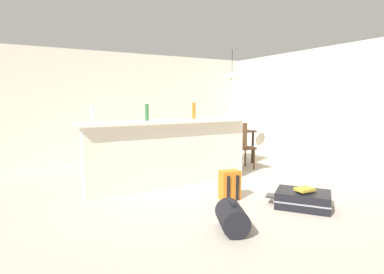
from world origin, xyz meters
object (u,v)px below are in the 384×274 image
at_px(dining_chair_far_side, 215,137).
at_px(backpack_orange, 229,185).
at_px(bottle_amber, 194,111).
at_px(pendant_lamp, 232,75).
at_px(duffel_bag_black, 232,217).
at_px(suitcase_flat_black, 303,199).
at_px(bottle_clear, 93,114).
at_px(bottle_white, 233,111).
at_px(dining_chair_near_partition, 241,143).
at_px(dining_table, 226,134).
at_px(bottle_green, 147,112).
at_px(book_stack, 305,190).

xyz_separation_m(dining_chair_far_side, backpack_orange, (-1.57, -2.72, -0.31)).
height_order(bottle_amber, pendant_lamp, pendant_lamp).
relative_size(dining_chair_far_side, duffel_bag_black, 1.66).
distance_m(suitcase_flat_black, backpack_orange, 1.01).
xyz_separation_m(bottle_clear, bottle_white, (2.44, -0.05, 0.00)).
xyz_separation_m(bottle_white, dining_chair_near_partition, (0.69, 0.60, -0.71)).
bearing_deg(dining_table, bottle_white, -121.26).
distance_m(pendant_lamp, suitcase_flat_black, 3.52).
relative_size(bottle_clear, bottle_white, 0.99).
distance_m(dining_chair_far_side, duffel_bag_black, 4.26).
distance_m(dining_chair_near_partition, dining_chair_far_side, 1.14).
bearing_deg(bottle_clear, bottle_green, -3.78).
bearing_deg(bottle_clear, duffel_bag_black, -62.16).
bearing_deg(book_stack, bottle_white, 85.34).
relative_size(bottle_white, duffel_bag_black, 0.44).
bearing_deg(bottle_clear, dining_chair_near_partition, 9.81).
distance_m(bottle_green, dining_chair_far_side, 3.07).
relative_size(dining_table, dining_chair_far_side, 1.18).
distance_m(bottle_clear, duffel_bag_black, 2.45).
height_order(dining_chair_near_partition, book_stack, dining_chair_near_partition).
height_order(dining_table, pendant_lamp, pendant_lamp).
height_order(backpack_orange, book_stack, backpack_orange).
xyz_separation_m(bottle_amber, pendant_lamp, (1.59, 1.09, 0.72)).
distance_m(bottle_green, backpack_orange, 1.66).
bearing_deg(dining_chair_far_side, dining_chair_near_partition, -95.73).
bearing_deg(suitcase_flat_black, bottle_clear, 141.69).
bearing_deg(pendant_lamp, suitcase_flat_black, -108.00).
bearing_deg(dining_chair_near_partition, book_stack, -109.21).
bearing_deg(duffel_bag_black, suitcase_flat_black, 6.08).
xyz_separation_m(dining_chair_near_partition, book_stack, (-0.83, -2.39, -0.26)).
xyz_separation_m(dining_chair_near_partition, duffel_bag_black, (-2.09, -2.49, -0.36)).
xyz_separation_m(bottle_amber, duffel_bag_black, (-0.61, -1.90, -1.09)).
distance_m(bottle_white, book_stack, 2.05).
height_order(bottle_clear, dining_chair_near_partition, bottle_clear).
relative_size(dining_table, pendant_lamp, 1.67).
height_order(bottle_amber, dining_table, bottle_amber).
bearing_deg(bottle_green, bottle_amber, -0.13).
height_order(bottle_white, book_stack, bottle_white).
height_order(bottle_amber, duffel_bag_black, bottle_amber).
xyz_separation_m(dining_chair_far_side, suitcase_flat_black, (-0.94, -3.49, -0.41)).
height_order(suitcase_flat_black, duffel_bag_black, duffel_bag_black).
bearing_deg(pendant_lamp, bottle_clear, -162.27).
bearing_deg(dining_chair_far_side, backpack_orange, -120.08).
relative_size(bottle_green, backpack_orange, 0.62).
height_order(bottle_green, backpack_orange, bottle_green).
relative_size(bottle_clear, bottle_green, 0.94).
xyz_separation_m(bottle_green, bottle_white, (1.63, -0.00, -0.01)).
distance_m(dining_table, dining_chair_far_side, 0.58).
xyz_separation_m(bottle_green, dining_table, (2.35, 1.17, -0.58)).
bearing_deg(dining_chair_far_side, pendant_lamp, -91.45).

